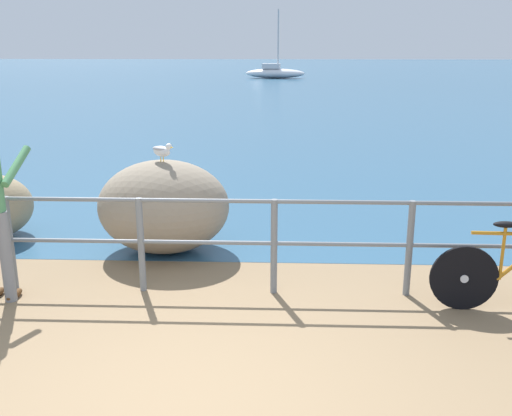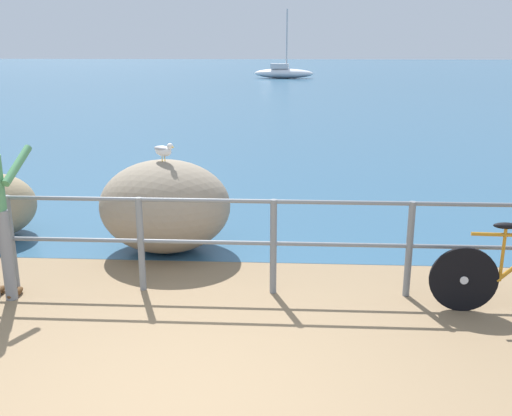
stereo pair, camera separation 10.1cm
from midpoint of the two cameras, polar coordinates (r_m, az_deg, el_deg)
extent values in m
cube|color=#846B4C|center=(23.75, 0.38, 9.61)|extent=(120.00, 120.00, 0.10)
cube|color=#2D5675|center=(51.61, 1.45, 13.06)|extent=(120.00, 90.00, 0.01)
cylinder|color=slate|center=(6.69, -23.34, -3.21)|extent=(0.07, 0.07, 1.02)
cylinder|color=slate|center=(6.22, -11.67, -3.59)|extent=(0.07, 0.07, 1.02)
cylinder|color=slate|center=(6.04, 1.29, -3.84)|extent=(0.07, 0.07, 1.02)
cylinder|color=slate|center=(6.18, 14.35, -3.90)|extent=(0.07, 0.07, 1.02)
cylinder|color=slate|center=(5.95, -5.40, 0.72)|extent=(9.75, 0.04, 0.04)
cylinder|color=slate|center=(6.08, -5.29, -3.38)|extent=(9.75, 0.04, 0.04)
cylinder|color=black|center=(6.07, 19.25, -6.51)|extent=(0.66, 0.06, 0.66)
cylinder|color=#B7BCC6|center=(6.07, 19.25, -6.51)|extent=(0.08, 0.06, 0.08)
cylinder|color=#B27219|center=(6.07, 22.58, -4.16)|extent=(0.03, 0.03, 0.53)
ellipsoid|color=black|center=(5.98, 22.87, -1.50)|extent=(0.24, 0.11, 0.06)
cylinder|color=slate|center=(6.40, -23.71, -4.42)|extent=(0.12, 0.12, 0.95)
ellipsoid|color=#513319|center=(6.60, -23.02, -7.80)|extent=(0.12, 0.27, 0.08)
cylinder|color=#4C8C59|center=(6.33, -22.88, 3.82)|extent=(0.13, 0.52, 0.34)
ellipsoid|color=gray|center=(7.35, -9.42, 0.15)|extent=(1.64, 1.37, 1.16)
cylinder|color=gold|center=(7.18, -9.47, 4.79)|extent=(0.01, 0.01, 0.06)
cylinder|color=gold|center=(7.15, -9.72, 4.73)|extent=(0.01, 0.01, 0.06)
ellipsoid|color=white|center=(7.14, -9.63, 5.51)|extent=(0.28, 0.23, 0.13)
ellipsoid|color=#9E9EA3|center=(7.15, -9.76, 5.76)|extent=(0.27, 0.23, 0.06)
sphere|color=white|center=(7.05, -8.96, 5.98)|extent=(0.08, 0.08, 0.08)
cone|color=gold|center=(7.02, -8.67, 5.90)|extent=(0.05, 0.05, 0.02)
ellipsoid|color=white|center=(44.36, 1.82, 13.05)|extent=(4.50, 1.71, 0.70)
cube|color=silver|center=(44.37, 1.43, 13.74)|extent=(1.37, 0.92, 0.36)
cylinder|color=#B2B2B7|center=(44.28, 2.12, 16.22)|extent=(0.10, 0.10, 4.20)
camera|label=1|loc=(0.05, -90.46, -0.13)|focal=40.79mm
camera|label=2|loc=(0.05, 89.54, 0.13)|focal=40.79mm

